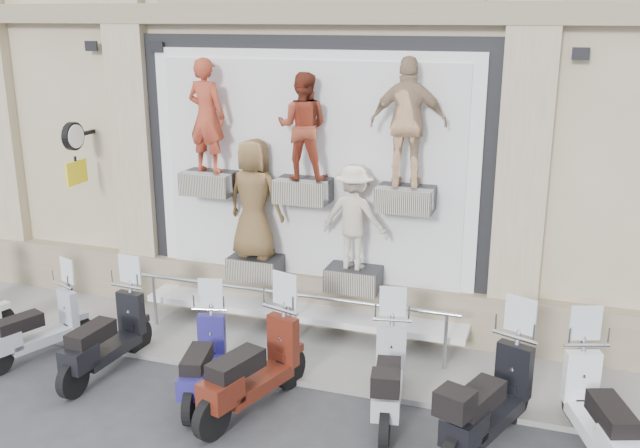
{
  "coord_description": "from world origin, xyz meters",
  "views": [
    {
      "loc": [
        3.56,
        -7.07,
        4.82
      ],
      "look_at": [
        0.5,
        1.9,
        2.04
      ],
      "focal_mm": 40.0,
      "sensor_mm": 36.0,
      "label": 1
    }
  ],
  "objects_px": {
    "scooter_e": "(202,347)",
    "scooter_g": "(389,362)",
    "scooter_c": "(35,315)",
    "scooter_h": "(491,383)",
    "scooter_i": "(602,396)",
    "clock_sign_bracket": "(75,145)",
    "scooter_d": "(104,323)",
    "guard_rail": "(290,321)",
    "scooter_f": "(252,351)"
  },
  "relations": [
    {
      "from": "clock_sign_bracket",
      "to": "scooter_i",
      "type": "xyz_separation_m",
      "value": [
        8.14,
        -1.92,
        -2.0
      ]
    },
    {
      "from": "scooter_e",
      "to": "scooter_g",
      "type": "height_order",
      "value": "scooter_g"
    },
    {
      "from": "clock_sign_bracket",
      "to": "scooter_h",
      "type": "height_order",
      "value": "clock_sign_bracket"
    },
    {
      "from": "clock_sign_bracket",
      "to": "scooter_i",
      "type": "bearing_deg",
      "value": -13.27
    },
    {
      "from": "guard_rail",
      "to": "scooter_g",
      "type": "distance_m",
      "value": 2.26
    },
    {
      "from": "guard_rail",
      "to": "scooter_i",
      "type": "distance_m",
      "value": 4.5
    },
    {
      "from": "scooter_g",
      "to": "scooter_f",
      "type": "bearing_deg",
      "value": -175.09
    },
    {
      "from": "guard_rail",
      "to": "scooter_g",
      "type": "relative_size",
      "value": 2.75
    },
    {
      "from": "scooter_c",
      "to": "scooter_i",
      "type": "relative_size",
      "value": 0.88
    },
    {
      "from": "scooter_e",
      "to": "scooter_h",
      "type": "relative_size",
      "value": 0.86
    },
    {
      "from": "scooter_e",
      "to": "scooter_g",
      "type": "bearing_deg",
      "value": -5.92
    },
    {
      "from": "clock_sign_bracket",
      "to": "scooter_e",
      "type": "distance_m",
      "value": 4.45
    },
    {
      "from": "scooter_e",
      "to": "scooter_c",
      "type": "bearing_deg",
      "value": 162.5
    },
    {
      "from": "scooter_i",
      "to": "scooter_e",
      "type": "bearing_deg",
      "value": 162.89
    },
    {
      "from": "scooter_d",
      "to": "scooter_g",
      "type": "relative_size",
      "value": 1.04
    },
    {
      "from": "guard_rail",
      "to": "scooter_e",
      "type": "bearing_deg",
      "value": -109.44
    },
    {
      "from": "scooter_c",
      "to": "scooter_d",
      "type": "relative_size",
      "value": 0.9
    },
    {
      "from": "scooter_e",
      "to": "scooter_g",
      "type": "xyz_separation_m",
      "value": [
        2.39,
        0.33,
        0.03
      ]
    },
    {
      "from": "guard_rail",
      "to": "scooter_d",
      "type": "height_order",
      "value": "scooter_d"
    },
    {
      "from": "scooter_c",
      "to": "scooter_g",
      "type": "relative_size",
      "value": 0.94
    },
    {
      "from": "scooter_d",
      "to": "scooter_g",
      "type": "xyz_separation_m",
      "value": [
        3.96,
        0.19,
        -0.03
      ]
    },
    {
      "from": "clock_sign_bracket",
      "to": "scooter_e",
      "type": "xyz_separation_m",
      "value": [
        3.32,
        -2.12,
        -2.08
      ]
    },
    {
      "from": "scooter_e",
      "to": "scooter_h",
      "type": "bearing_deg",
      "value": -13.37
    },
    {
      "from": "guard_rail",
      "to": "scooter_e",
      "type": "xyz_separation_m",
      "value": [
        -0.58,
        -1.65,
        0.25
      ]
    },
    {
      "from": "scooter_d",
      "to": "scooter_f",
      "type": "relative_size",
      "value": 0.93
    },
    {
      "from": "scooter_d",
      "to": "scooter_e",
      "type": "relative_size",
      "value": 1.08
    },
    {
      "from": "scooter_i",
      "to": "clock_sign_bracket",
      "type": "bearing_deg",
      "value": 147.24
    },
    {
      "from": "scooter_f",
      "to": "scooter_i",
      "type": "xyz_separation_m",
      "value": [
        4.06,
        0.31,
        -0.03
      ]
    },
    {
      "from": "scooter_g",
      "to": "scooter_h",
      "type": "distance_m",
      "value": 1.29
    },
    {
      "from": "clock_sign_bracket",
      "to": "scooter_f",
      "type": "xyz_separation_m",
      "value": [
        4.08,
        -2.23,
        -1.97
      ]
    },
    {
      "from": "scooter_f",
      "to": "scooter_c",
      "type": "bearing_deg",
      "value": -168.28
    },
    {
      "from": "guard_rail",
      "to": "scooter_e",
      "type": "height_order",
      "value": "scooter_e"
    },
    {
      "from": "scooter_e",
      "to": "guard_rail",
      "type": "bearing_deg",
      "value": 56.83
    },
    {
      "from": "guard_rail",
      "to": "scooter_h",
      "type": "bearing_deg",
      "value": -28.05
    },
    {
      "from": "scooter_f",
      "to": "scooter_e",
      "type": "bearing_deg",
      "value": -171.98
    },
    {
      "from": "guard_rail",
      "to": "scooter_c",
      "type": "xyz_separation_m",
      "value": [
        -3.35,
        -1.47,
        0.24
      ]
    },
    {
      "from": "scooter_c",
      "to": "scooter_d",
      "type": "distance_m",
      "value": 1.21
    },
    {
      "from": "scooter_e",
      "to": "scooter_f",
      "type": "bearing_deg",
      "value": -22.23
    },
    {
      "from": "scooter_i",
      "to": "scooter_h",
      "type": "bearing_deg",
      "value": 169.04
    },
    {
      "from": "scooter_c",
      "to": "scooter_g",
      "type": "distance_m",
      "value": 5.17
    },
    {
      "from": "scooter_c",
      "to": "scooter_h",
      "type": "xyz_separation_m",
      "value": [
        6.41,
        -0.16,
        0.13
      ]
    },
    {
      "from": "scooter_e",
      "to": "scooter_i",
      "type": "relative_size",
      "value": 0.9
    },
    {
      "from": "scooter_i",
      "to": "guard_rail",
      "type": "bearing_deg",
      "value": 141.61
    },
    {
      "from": "scooter_e",
      "to": "scooter_i",
      "type": "distance_m",
      "value": 4.83
    },
    {
      "from": "scooter_f",
      "to": "clock_sign_bracket",
      "type": "bearing_deg",
      "value": 167.82
    },
    {
      "from": "scooter_f",
      "to": "scooter_i",
      "type": "height_order",
      "value": "scooter_f"
    },
    {
      "from": "clock_sign_bracket",
      "to": "scooter_e",
      "type": "height_order",
      "value": "clock_sign_bracket"
    },
    {
      "from": "scooter_c",
      "to": "scooter_i",
      "type": "xyz_separation_m",
      "value": [
        7.59,
        0.02,
        0.1
      ]
    },
    {
      "from": "scooter_c",
      "to": "scooter_g",
      "type": "xyz_separation_m",
      "value": [
        5.16,
        0.15,
        0.05
      ]
    },
    {
      "from": "scooter_f",
      "to": "scooter_d",
      "type": "bearing_deg",
      "value": -169.63
    }
  ]
}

